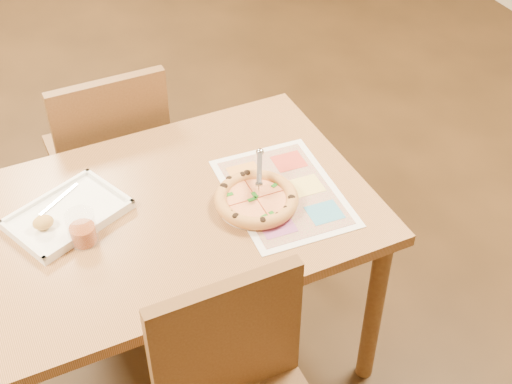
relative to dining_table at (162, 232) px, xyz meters
name	(u,v)px	position (x,y,z in m)	size (l,w,h in m)	color
room	(138,26)	(0.00, 0.00, 0.72)	(7.00, 7.00, 7.00)	#35210E
dining_table	(162,232)	(0.00, 0.00, 0.00)	(1.30, 0.85, 0.72)	#9E663F
chair_far	(110,145)	(0.00, 0.60, -0.07)	(0.42, 0.42, 0.47)	brown
plate	(256,203)	(0.28, -0.09, 0.09)	(0.24, 0.24, 0.01)	white
pizza	(256,199)	(0.28, -0.10, 0.11)	(0.26, 0.26, 0.04)	#E4964E
pizza_cutter	(259,173)	(0.31, -0.05, 0.17)	(0.08, 0.14, 0.09)	silver
appetizer_tray	(66,216)	(-0.27, 0.09, 0.10)	(0.40, 0.34, 0.06)	white
glass_tumbler	(82,230)	(-0.24, -0.03, 0.13)	(0.09, 0.09, 0.11)	maroon
menu	(283,192)	(0.38, -0.08, 0.09)	(0.34, 0.47, 0.01)	white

